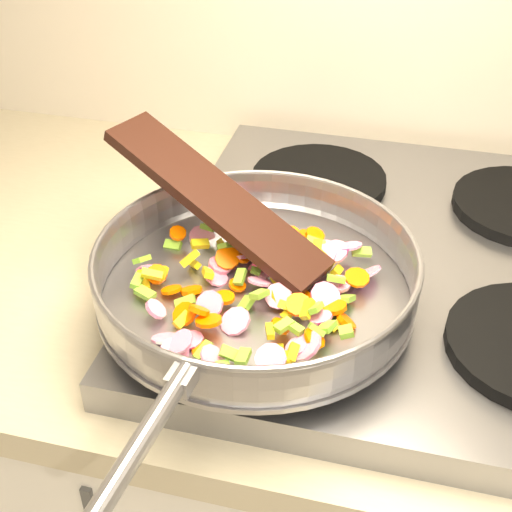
# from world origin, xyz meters

# --- Properties ---
(cooktop) EXTENTS (0.60, 0.60, 0.04)m
(cooktop) POSITION_xyz_m (-0.70, 1.67, 0.92)
(cooktop) COLOR #939399
(cooktop) RESTS_ON counter_top
(grate_fl) EXTENTS (0.19, 0.19, 0.02)m
(grate_fl) POSITION_xyz_m (-0.84, 1.52, 0.95)
(grate_fl) COLOR black
(grate_fl) RESTS_ON cooktop
(grate_bl) EXTENTS (0.19, 0.19, 0.02)m
(grate_bl) POSITION_xyz_m (-0.84, 1.81, 0.95)
(grate_bl) COLOR black
(grate_bl) RESTS_ON cooktop
(saute_pan) EXTENTS (0.39, 0.56, 0.06)m
(saute_pan) POSITION_xyz_m (-0.86, 1.52, 0.99)
(saute_pan) COLOR #9E9EA5
(saute_pan) RESTS_ON grate_fl
(vegetable_heap) EXTENTS (0.28, 0.28, 0.05)m
(vegetable_heap) POSITION_xyz_m (-0.85, 1.52, 0.97)
(vegetable_heap) COLOR #FF5B00
(vegetable_heap) RESTS_ON saute_pan
(wooden_spatula) EXTENTS (0.29, 0.17, 0.11)m
(wooden_spatula) POSITION_xyz_m (-0.92, 1.59, 1.03)
(wooden_spatula) COLOR black
(wooden_spatula) RESTS_ON saute_pan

